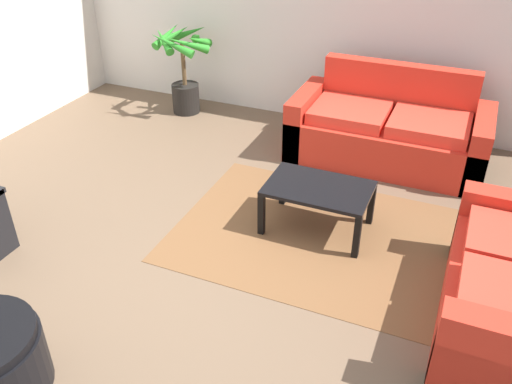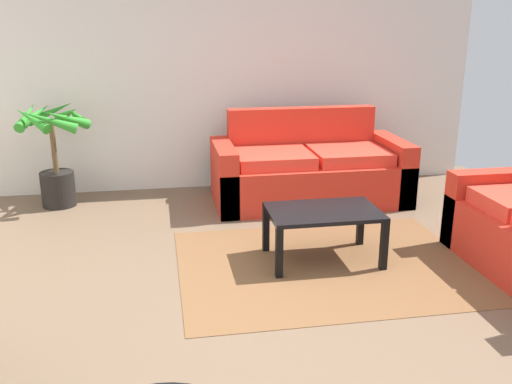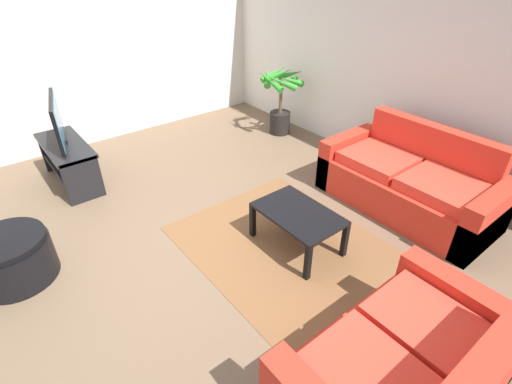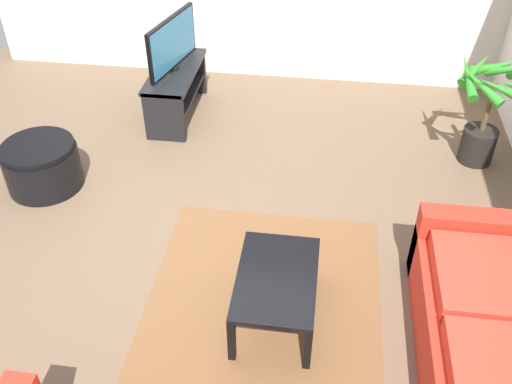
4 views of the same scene
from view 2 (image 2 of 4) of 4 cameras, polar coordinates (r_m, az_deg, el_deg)
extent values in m
plane|color=brown|center=(3.52, -1.19, -13.15)|extent=(6.60, 6.60, 0.00)
cube|color=silver|center=(6.04, -5.77, 13.04)|extent=(6.00, 0.06, 2.70)
cube|color=red|center=(5.68, 5.43, 1.07)|extent=(1.90, 0.90, 0.42)
cube|color=red|center=(5.92, 4.61, 6.25)|extent=(1.54, 0.16, 0.48)
cube|color=red|center=(5.49, -3.26, 1.65)|extent=(0.18, 0.90, 0.62)
cube|color=red|center=(5.93, 13.52, 2.38)|extent=(0.18, 0.90, 0.62)
cube|color=red|center=(5.47, 1.74, 3.46)|extent=(0.73, 0.66, 0.12)
cube|color=red|center=(5.67, 9.41, 3.73)|extent=(0.73, 0.66, 0.12)
cube|color=red|center=(4.98, 23.49, -1.41)|extent=(0.90, 0.18, 0.62)
cube|color=black|center=(4.25, 6.88, -2.01)|extent=(0.84, 0.54, 0.03)
cube|color=black|center=(4.00, 2.37, -6.23)|extent=(0.05, 0.05, 0.38)
cube|color=black|center=(4.23, 12.87, -5.35)|extent=(0.05, 0.05, 0.38)
cube|color=black|center=(4.45, 1.01, -3.74)|extent=(0.05, 0.05, 0.38)
cube|color=black|center=(4.66, 10.56, -3.08)|extent=(0.05, 0.05, 0.38)
cube|color=brown|center=(4.30, 7.08, -7.30)|extent=(2.20, 1.70, 0.01)
cylinder|color=black|center=(5.87, -19.44, 0.30)|extent=(0.33, 0.33, 0.34)
cylinder|color=brown|center=(5.77, -19.85, 4.33)|extent=(0.05, 0.05, 0.50)
cone|color=#2A8925|center=(5.67, -17.90, 7.42)|extent=(0.12, 0.46, 0.26)
cone|color=#2A8925|center=(5.80, -18.57, 7.56)|extent=(0.31, 0.36, 0.22)
cone|color=#2A8925|center=(5.94, -20.16, 7.61)|extent=(0.47, 0.17, 0.26)
cone|color=#2A8925|center=(5.84, -21.45, 7.33)|extent=(0.30, 0.37, 0.23)
cone|color=#2A8925|center=(5.79, -22.25, 7.16)|extent=(0.17, 0.46, 0.26)
cone|color=#2A8925|center=(5.58, -21.81, 6.88)|extent=(0.40, 0.35, 0.25)
cone|color=#2A8925|center=(5.46, -20.31, 6.84)|extent=(0.52, 0.15, 0.28)
cone|color=#2A8925|center=(5.52, -18.65, 7.10)|extent=(0.42, 0.42, 0.27)
camera|label=1|loc=(2.34, 80.41, 25.48)|focal=37.71mm
camera|label=3|loc=(3.72, 56.48, 21.39)|focal=26.58mm
camera|label=4|loc=(5.78, 37.51, 28.73)|focal=40.12mm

